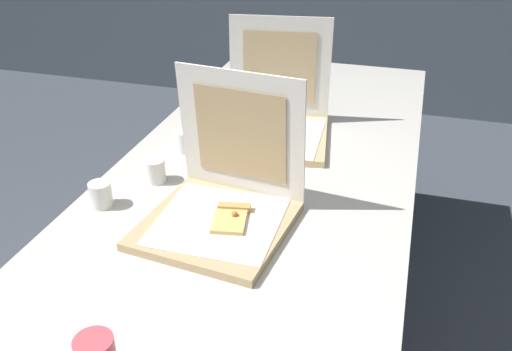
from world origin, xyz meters
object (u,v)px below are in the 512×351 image
Objects in this scene: pizza_box_middle at (275,121)px; cup_white_near_center at (155,171)px; pizza_box_front at (222,204)px; cup_white_near_left at (101,195)px; cup_white_mid at (185,141)px; table at (265,181)px.

pizza_box_middle is 5.84× the size of cup_white_near_center.
pizza_box_front is 0.34m from cup_white_near_left.
pizza_box_front is 0.43m from cup_white_mid.
cup_white_near_center is at bearing -148.39° from table.
pizza_box_middle is 0.47m from cup_white_near_center.
cup_white_mid is at bearing -150.35° from pizza_box_middle.
pizza_box_middle is at bearing 97.02° from pizza_box_front.
cup_white_mid is at bearing 76.72° from cup_white_near_left.
pizza_box_middle is 0.31m from cup_white_mid.
cup_white_near_left is 0.38m from cup_white_mid.
table is 0.29m from cup_white_mid.
pizza_box_middle is 5.84× the size of cup_white_near_left.
cup_white_near_left is 1.00× the size of cup_white_mid.
pizza_box_front is at bearing 3.06° from cup_white_near_left.
pizza_box_front reaches higher than cup_white_mid.
pizza_box_middle reaches higher than table.
table is 31.29× the size of cup_white_near_left.
cup_white_near_center reaches higher than table.
pizza_box_front is 5.62× the size of cup_white_near_left.
cup_white_near_center is at bearing 157.13° from pizza_box_front.
cup_white_near_left and cup_white_mid have the same top height.
cup_white_near_left is (-0.36, -0.33, 0.08)m from table.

